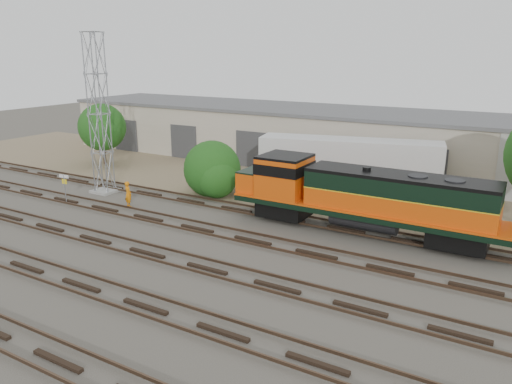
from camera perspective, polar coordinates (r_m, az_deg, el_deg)
The scene contains 11 objects.
ground at distance 30.01m, azimuth -8.46°, elevation -5.12°, with size 140.00×140.00×0.00m, color #47423A.
dirt_strip at distance 42.14m, azimuth 4.35°, elevation 1.17°, with size 80.00×16.00×0.02m, color #726047.
tracks at distance 27.89m, azimuth -12.34°, elevation -6.81°, with size 80.00×20.40×0.28m.
warehouse at distance 48.72m, azimuth 8.64°, elevation 6.21°, with size 58.40×10.40×5.30m.
locomotive at distance 30.29m, azimuth 11.83°, elevation -0.49°, with size 16.65×2.92×4.00m.
signal_tower at distance 39.63m, azimuth -17.48°, elevation 8.14°, with size 1.77×1.77×11.97m.
sign_post at distance 38.37m, azimuth -21.04°, elevation 0.97°, with size 0.88×0.10×2.14m.
worker at distance 36.28m, azimuth -14.40°, elevation -0.22°, with size 0.67×0.44×1.84m, color orange.
semi_trailer at distance 38.87m, azimuth 11.06°, elevation 3.66°, with size 13.93×5.81×4.21m.
tree_west at distance 49.96m, azimuth -17.14°, elevation 6.92°, with size 4.71×4.49×5.87m.
tree_mid at distance 38.10m, azimuth -4.90°, elevation 2.38°, with size 4.60×4.38×4.38m.
Camera 1 is at (17.83, -21.68, 10.63)m, focal length 35.00 mm.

